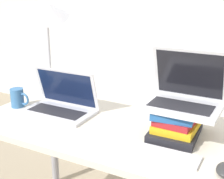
% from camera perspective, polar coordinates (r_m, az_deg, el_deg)
% --- Properties ---
extents(desk, '(1.57, 0.70, 0.71)m').
position_cam_1_polar(desk, '(1.55, 3.59, -9.65)').
color(desk, beige).
rests_on(desk, ground_plane).
extents(laptop_left, '(0.38, 0.22, 0.23)m').
position_cam_1_polar(laptop_left, '(1.71, -9.30, -2.58)').
color(laptop_left, silver).
rests_on(laptop_left, desk).
extents(book_stack, '(0.22, 0.30, 0.14)m').
position_cam_1_polar(book_stack, '(1.46, 11.73, -5.78)').
color(book_stack, black).
rests_on(book_stack, desk).
extents(laptop_on_books, '(0.34, 0.26, 0.26)m').
position_cam_1_polar(laptop_on_books, '(1.42, 13.07, -1.07)').
color(laptop_on_books, silver).
rests_on(laptop_on_books, book_stack).
extents(wireless_keyboard, '(0.27, 0.11, 0.01)m').
position_cam_1_polar(wireless_keyboard, '(1.29, 9.79, -11.80)').
color(wireless_keyboard, silver).
rests_on(wireless_keyboard, desk).
extents(mug, '(0.12, 0.07, 0.11)m').
position_cam_1_polar(mug, '(1.84, -16.84, -1.47)').
color(mug, teal).
rests_on(mug, desk).
extents(desk_lamp, '(0.23, 0.20, 0.61)m').
position_cam_1_polar(desk_lamp, '(1.83, -10.83, 11.85)').
color(desk_lamp, silver).
rests_on(desk_lamp, desk).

